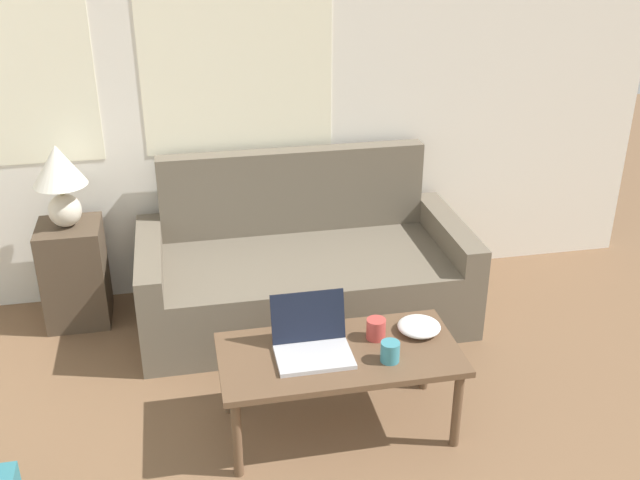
# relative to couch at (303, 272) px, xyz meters

# --- Properties ---
(wall_back) EXTENTS (6.35, 0.06, 2.60)m
(wall_back) POSITION_rel_couch_xyz_m (-0.88, 0.46, 1.04)
(wall_back) COLOR white
(wall_back) RESTS_ON ground_plane
(couch) EXTENTS (1.88, 0.89, 0.92)m
(couch) POSITION_rel_couch_xyz_m (0.00, 0.00, 0.00)
(couch) COLOR #665B4C
(couch) RESTS_ON ground_plane
(side_table) EXTENTS (0.35, 0.35, 0.61)m
(side_table) POSITION_rel_couch_xyz_m (-1.31, 0.18, 0.04)
(side_table) COLOR #4C3D2D
(side_table) RESTS_ON ground_plane
(table_lamp) EXTENTS (0.29, 0.29, 0.47)m
(table_lamp) POSITION_rel_couch_xyz_m (-1.31, 0.18, 0.64)
(table_lamp) COLOR beige
(table_lamp) RESTS_ON side_table
(coffee_table) EXTENTS (1.09, 0.54, 0.43)m
(coffee_table) POSITION_rel_couch_xyz_m (-0.03, -1.10, 0.12)
(coffee_table) COLOR brown
(coffee_table) RESTS_ON ground_plane
(laptop) EXTENTS (0.34, 0.30, 0.25)m
(laptop) POSITION_rel_couch_xyz_m (-0.15, -1.07, 0.22)
(laptop) COLOR #B7B7BC
(laptop) RESTS_ON coffee_table
(cup_navy) EXTENTS (0.09, 0.09, 0.10)m
(cup_navy) POSITION_rel_couch_xyz_m (0.18, -1.21, 0.21)
(cup_navy) COLOR teal
(cup_navy) RESTS_ON coffee_table
(cup_yellow) EXTENTS (0.09, 0.09, 0.10)m
(cup_yellow) POSITION_rel_couch_xyz_m (0.16, -1.02, 0.21)
(cup_yellow) COLOR #B23D38
(cup_yellow) RESTS_ON coffee_table
(snack_bowl) EXTENTS (0.20, 0.20, 0.06)m
(snack_bowl) POSITION_rel_couch_xyz_m (0.38, -1.01, 0.19)
(snack_bowl) COLOR white
(snack_bowl) RESTS_ON coffee_table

